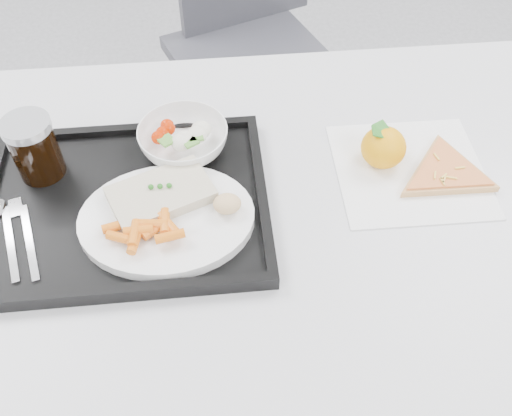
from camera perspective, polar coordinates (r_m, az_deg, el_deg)
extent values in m
cube|color=#BABABD|center=(0.94, -0.58, -0.08)|extent=(1.20, 0.80, 0.03)
cylinder|color=#47474C|center=(1.52, -22.39, -0.88)|extent=(0.04, 0.04, 0.72)
cylinder|color=#47474C|center=(1.56, 18.51, 2.13)|extent=(0.04, 0.04, 0.72)
cube|color=#35353C|center=(1.73, -0.39, 14.52)|extent=(0.54, 0.54, 0.04)
cylinder|color=#47474C|center=(1.74, -5.71, 4.34)|extent=(0.03, 0.03, 0.43)
cylinder|color=#47474C|center=(1.77, 6.05, 5.16)|extent=(0.03, 0.03, 0.43)
cylinder|color=#47474C|center=(2.01, -6.07, 11.66)|extent=(0.03, 0.03, 0.43)
cylinder|color=#47474C|center=(2.03, 4.33, 12.31)|extent=(0.03, 0.03, 0.43)
cube|color=black|center=(0.94, -12.81, 0.22)|extent=(0.45, 0.35, 0.01)
cube|color=black|center=(1.04, -12.51, 7.70)|extent=(0.45, 0.02, 0.01)
cube|color=black|center=(0.83, -13.50, -8.00)|extent=(0.45, 0.02, 0.01)
cube|color=black|center=(0.92, 0.53, 1.79)|extent=(0.02, 0.32, 0.01)
cylinder|color=white|center=(0.88, -8.90, -1.10)|extent=(0.27, 0.27, 0.02)
cube|color=beige|center=(0.90, -9.48, 1.37)|extent=(0.18, 0.15, 0.02)
sphere|color=#236B1C|center=(0.89, -10.47, 2.09)|extent=(0.01, 0.01, 0.01)
sphere|color=#236B1C|center=(0.89, -9.58, 2.16)|extent=(0.01, 0.01, 0.01)
sphere|color=#236B1C|center=(0.89, -8.68, 2.23)|extent=(0.01, 0.01, 0.01)
ellipsoid|color=tan|center=(0.86, -2.91, 0.43)|extent=(0.05, 0.05, 0.03)
imported|color=white|center=(0.98, -7.26, 6.80)|extent=(0.15, 0.15, 0.05)
cylinder|color=black|center=(0.98, -21.20, 5.41)|extent=(0.07, 0.07, 0.10)
cylinder|color=#A5A8AD|center=(0.95, -22.08, 7.62)|extent=(0.08, 0.08, 0.01)
cube|color=silver|center=(0.93, -23.35, -3.25)|extent=(0.05, 0.15, 0.00)
cube|color=silver|center=(0.92, -21.71, -3.15)|extent=(0.05, 0.15, 0.00)
cube|color=silver|center=(0.98, -22.88, 0.04)|extent=(0.03, 0.04, 0.00)
cube|color=white|center=(1.01, 15.11, 3.66)|extent=(0.25, 0.24, 0.00)
ellipsoid|color=#FB9500|center=(0.99, 12.62, 5.94)|extent=(0.08, 0.08, 0.07)
cube|color=#236B1C|center=(0.97, 12.92, 7.20)|extent=(0.04, 0.06, 0.02)
cube|color=#236B1C|center=(0.97, 12.92, 7.20)|extent=(0.05, 0.03, 0.02)
cylinder|color=#DCB26B|center=(1.01, 18.42, 3.35)|extent=(0.26, 0.26, 0.01)
cylinder|color=#AA1408|center=(1.01, 18.53, 3.66)|extent=(0.23, 0.23, 0.00)
cube|color=#EABC47|center=(1.01, 19.73, 3.80)|extent=(0.02, 0.00, 0.00)
cube|color=#EABC47|center=(1.02, 17.61, 4.90)|extent=(0.01, 0.02, 0.00)
cube|color=#EABC47|center=(0.98, 18.14, 2.55)|extent=(0.01, 0.02, 0.00)
cube|color=#EABC47|center=(0.98, 18.31, 2.72)|extent=(0.01, 0.02, 0.00)
cube|color=#EABC47|center=(0.99, 18.25, 3.02)|extent=(0.02, 0.01, 0.00)
cube|color=#EABC47|center=(0.99, 17.46, 3.15)|extent=(0.01, 0.02, 0.00)
cube|color=#EABC47|center=(0.99, 18.99, 2.87)|extent=(0.02, 0.01, 0.00)
cylinder|color=orange|center=(0.84, -12.01, -3.20)|extent=(0.02, 0.05, 0.01)
cylinder|color=orange|center=(0.85, -9.10, -1.33)|extent=(0.01, 0.04, 0.01)
cylinder|color=orange|center=(0.85, -11.66, -2.21)|extent=(0.04, 0.02, 0.01)
cylinder|color=orange|center=(0.85, -10.05, -2.05)|extent=(0.04, 0.04, 0.01)
cylinder|color=orange|center=(0.83, -8.62, -2.81)|extent=(0.05, 0.02, 0.01)
cylinder|color=orange|center=(0.85, -8.80, -1.55)|extent=(0.04, 0.04, 0.01)
cylinder|color=orange|center=(0.85, -10.30, -1.57)|extent=(0.04, 0.02, 0.01)
cylinder|color=orange|center=(0.87, -13.75, -1.74)|extent=(0.05, 0.03, 0.01)
cylinder|color=orange|center=(0.84, -12.07, -2.47)|extent=(0.02, 0.04, 0.01)
cylinder|color=orange|center=(0.85, -13.32, -2.92)|extent=(0.05, 0.03, 0.01)
sphere|color=#BB2100|center=(0.98, -9.34, 7.39)|extent=(0.02, 0.02, 0.02)
sphere|color=#BB2100|center=(0.99, -8.88, 8.14)|extent=(0.02, 0.02, 0.02)
sphere|color=#BB2100|center=(0.99, -8.75, 7.87)|extent=(0.02, 0.02, 0.02)
sphere|color=#BB2100|center=(0.97, -9.75, 6.96)|extent=(0.02, 0.02, 0.02)
ellipsoid|color=silver|center=(0.96, -7.49, 6.54)|extent=(0.03, 0.03, 0.03)
ellipsoid|color=silver|center=(0.97, -7.22, 6.81)|extent=(0.03, 0.03, 0.03)
ellipsoid|color=silver|center=(0.98, -5.51, 7.83)|extent=(0.03, 0.03, 0.03)
ellipsoid|color=silver|center=(0.97, -5.93, 7.30)|extent=(0.03, 0.03, 0.03)
cube|color=#559135|center=(0.96, -8.92, 6.69)|extent=(0.03, 0.03, 0.00)
cube|color=#559135|center=(0.96, -6.06, 7.14)|extent=(0.03, 0.03, 0.00)
cube|color=#559135|center=(0.95, -6.63, 6.61)|extent=(0.03, 0.03, 0.00)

